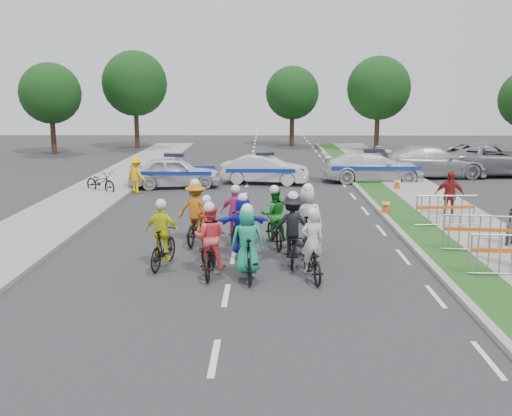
{
  "coord_description": "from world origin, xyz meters",
  "views": [
    {
      "loc": [
        0.84,
        -11.89,
        4.45
      ],
      "look_at": [
        0.59,
        4.19,
        1.1
      ],
      "focal_mm": 40.0,
      "sensor_mm": 36.0,
      "label": 1
    }
  ],
  "objects_px": {
    "tree_4": "(292,93)",
    "barrier_1": "(479,235)",
    "rider_2": "(210,248)",
    "rider_9": "(236,220)",
    "civilian_suv": "(492,159)",
    "barrier_0": "(512,257)",
    "police_car_1": "(265,170)",
    "cone_0": "(386,206)",
    "tree_3": "(135,84)",
    "parked_bike": "(101,182)",
    "tree_1": "(379,88)",
    "rider_5": "(243,231)",
    "tree_0": "(50,93)",
    "rider_6": "(207,236)",
    "cone_1": "(397,184)",
    "police_car_0": "(175,172)",
    "marshal_hiviz": "(136,175)",
    "rider_3": "(163,241)",
    "rider_7": "(307,227)",
    "police_car_2": "(373,167)",
    "spectator_2": "(449,195)",
    "barrier_2": "(445,212)",
    "rider_0": "(312,255)",
    "rider_10": "(196,218)",
    "civilian_sedan": "(432,162)",
    "rider_1": "(247,250)",
    "rider_8": "(274,224)"
  },
  "relations": [
    {
      "from": "rider_2",
      "to": "barrier_1",
      "type": "distance_m",
      "value": 7.4
    },
    {
      "from": "rider_2",
      "to": "barrier_0",
      "type": "height_order",
      "value": "rider_2"
    },
    {
      "from": "police_car_0",
      "to": "tree_1",
      "type": "distance_m",
      "value": 20.44
    },
    {
      "from": "barrier_1",
      "to": "rider_6",
      "type": "bearing_deg",
      "value": -178.18
    },
    {
      "from": "police_car_1",
      "to": "tree_0",
      "type": "distance_m",
      "value": 19.84
    },
    {
      "from": "civilian_sedan",
      "to": "spectator_2",
      "type": "distance_m",
      "value": 9.97
    },
    {
      "from": "rider_7",
      "to": "rider_2",
      "type": "bearing_deg",
      "value": 44.27
    },
    {
      "from": "police_car_0",
      "to": "tree_1",
      "type": "height_order",
      "value": "tree_1"
    },
    {
      "from": "police_car_0",
      "to": "barrier_0",
      "type": "bearing_deg",
      "value": -150.3
    },
    {
      "from": "rider_5",
      "to": "rider_7",
      "type": "bearing_deg",
      "value": -172.02
    },
    {
      "from": "rider_2",
      "to": "tree_1",
      "type": "relative_size",
      "value": 0.27
    },
    {
      "from": "tree_3",
      "to": "cone_1",
      "type": "bearing_deg",
      "value": -49.94
    },
    {
      "from": "police_car_1",
      "to": "tree_3",
      "type": "bearing_deg",
      "value": 40.27
    },
    {
      "from": "parked_bike",
      "to": "rider_2",
      "type": "bearing_deg",
      "value": -116.88
    },
    {
      "from": "rider_2",
      "to": "rider_9",
      "type": "bearing_deg",
      "value": -97.36
    },
    {
      "from": "rider_7",
      "to": "rider_8",
      "type": "xyz_separation_m",
      "value": [
        -0.89,
        0.73,
        -0.09
      ]
    },
    {
      "from": "rider_0",
      "to": "tree_0",
      "type": "relative_size",
      "value": 0.28
    },
    {
      "from": "cone_0",
      "to": "parked_bike",
      "type": "relative_size",
      "value": 0.38
    },
    {
      "from": "rider_7",
      "to": "barrier_2",
      "type": "relative_size",
      "value": 0.99
    },
    {
      "from": "police_car_2",
      "to": "spectator_2",
      "type": "bearing_deg",
      "value": -173.56
    },
    {
      "from": "police_car_1",
      "to": "civilian_sedan",
      "type": "distance_m",
      "value": 8.87
    },
    {
      "from": "marshal_hiviz",
      "to": "parked_bike",
      "type": "xyz_separation_m",
      "value": [
        -1.57,
        -0.06,
        -0.3
      ]
    },
    {
      "from": "marshal_hiviz",
      "to": "rider_6",
      "type": "bearing_deg",
      "value": 145.62
    },
    {
      "from": "barrier_2",
      "to": "tree_3",
      "type": "distance_m",
      "value": 30.48
    },
    {
      "from": "rider_0",
      "to": "rider_10",
      "type": "height_order",
      "value": "rider_10"
    },
    {
      "from": "cone_0",
      "to": "tree_3",
      "type": "xyz_separation_m",
      "value": [
        -14.2,
        23.78,
        4.55
      ]
    },
    {
      "from": "rider_2",
      "to": "parked_bike",
      "type": "relative_size",
      "value": 1.0
    },
    {
      "from": "police_car_2",
      "to": "rider_6",
      "type": "bearing_deg",
      "value": 150.6
    },
    {
      "from": "parked_bike",
      "to": "tree_4",
      "type": "height_order",
      "value": "tree_4"
    },
    {
      "from": "rider_5",
      "to": "tree_4",
      "type": "height_order",
      "value": "tree_4"
    },
    {
      "from": "tree_4",
      "to": "barrier_1",
      "type": "bearing_deg",
      "value": -83.14
    },
    {
      "from": "rider_1",
      "to": "civilian_sedan",
      "type": "relative_size",
      "value": 0.34
    },
    {
      "from": "tree_0",
      "to": "rider_3",
      "type": "bearing_deg",
      "value": -64.72
    },
    {
      "from": "rider_9",
      "to": "tree_0",
      "type": "height_order",
      "value": "tree_0"
    },
    {
      "from": "rider_7",
      "to": "cone_0",
      "type": "xyz_separation_m",
      "value": [
        3.19,
        4.92,
        -0.43
      ]
    },
    {
      "from": "police_car_2",
      "to": "tree_1",
      "type": "relative_size",
      "value": 0.73
    },
    {
      "from": "parked_bike",
      "to": "tree_3",
      "type": "bearing_deg",
      "value": 43.28
    },
    {
      "from": "rider_6",
      "to": "police_car_0",
      "type": "height_order",
      "value": "rider_6"
    },
    {
      "from": "rider_9",
      "to": "rider_5",
      "type": "bearing_deg",
      "value": 105.2
    },
    {
      "from": "police_car_0",
      "to": "civilian_suv",
      "type": "relative_size",
      "value": 0.68
    },
    {
      "from": "rider_2",
      "to": "police_car_1",
      "type": "relative_size",
      "value": 0.45
    },
    {
      "from": "rider_9",
      "to": "tree_1",
      "type": "xyz_separation_m",
      "value": [
        9.0,
        25.59,
        3.86
      ]
    },
    {
      "from": "rider_6",
      "to": "spectator_2",
      "type": "bearing_deg",
      "value": -144.87
    },
    {
      "from": "rider_3",
      "to": "marshal_hiviz",
      "type": "height_order",
      "value": "rider_3"
    },
    {
      "from": "civilian_suv",
      "to": "barrier_0",
      "type": "bearing_deg",
      "value": 156.77
    },
    {
      "from": "barrier_2",
      "to": "cone_0",
      "type": "relative_size",
      "value": 2.86
    },
    {
      "from": "rider_1",
      "to": "tree_4",
      "type": "distance_m",
      "value": 33.18
    },
    {
      "from": "barrier_0",
      "to": "tree_3",
      "type": "height_order",
      "value": "tree_3"
    },
    {
      "from": "police_car_0",
      "to": "barrier_0",
      "type": "height_order",
      "value": "police_car_0"
    },
    {
      "from": "rider_5",
      "to": "tree_0",
      "type": "height_order",
      "value": "tree_0"
    }
  ]
}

